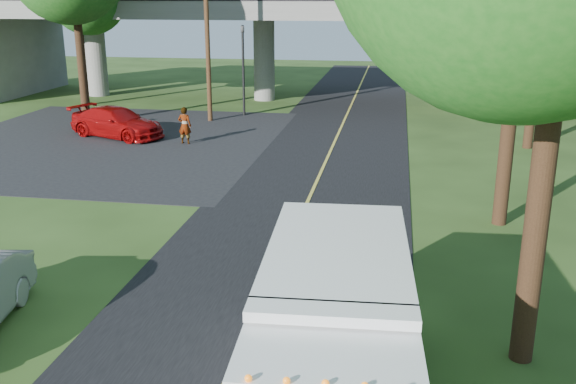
% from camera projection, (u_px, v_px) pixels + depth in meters
% --- Properties ---
extents(ground, '(120.00, 120.00, 0.00)m').
position_uv_depth(ground, '(236.00, 360.00, 12.56)').
color(ground, '#263D15').
rests_on(ground, ground).
extents(road, '(7.00, 90.00, 0.02)m').
position_uv_depth(road, '(307.00, 203.00, 21.98)').
color(road, black).
rests_on(road, ground).
extents(parking_lot, '(16.00, 18.00, 0.01)m').
position_uv_depth(parking_lot, '(107.00, 141.00, 31.27)').
color(parking_lot, black).
rests_on(parking_lot, ground).
extents(lane_line, '(0.12, 90.00, 0.01)m').
position_uv_depth(lane_line, '(307.00, 203.00, 21.97)').
color(lane_line, gold).
rests_on(lane_line, road).
extents(overpass, '(54.00, 10.00, 7.30)m').
position_uv_depth(overpass, '(355.00, 32.00, 41.37)').
color(overpass, slate).
rests_on(overpass, ground).
extents(traffic_signal, '(0.18, 0.22, 5.20)m').
position_uv_depth(traffic_signal, '(243.00, 61.00, 37.07)').
color(traffic_signal, black).
rests_on(traffic_signal, ground).
extents(utility_pole, '(1.60, 0.26, 9.00)m').
position_uv_depth(utility_pole, '(207.00, 38.00, 35.01)').
color(utility_pole, '#472D19').
rests_on(utility_pole, ground).
extents(step_van, '(2.79, 6.73, 2.77)m').
position_uv_depth(step_van, '(335.00, 334.00, 10.56)').
color(step_van, white).
rests_on(step_van, ground).
extents(red_sedan, '(5.52, 3.73, 1.48)m').
position_uv_depth(red_sedan, '(117.00, 122.00, 32.03)').
color(red_sedan, '#930909').
rests_on(red_sedan, ground).
extents(pedestrian, '(0.68, 0.47, 1.78)m').
position_uv_depth(pedestrian, '(185.00, 126.00, 30.51)').
color(pedestrian, gray).
rests_on(pedestrian, ground).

